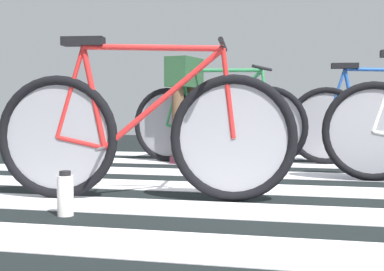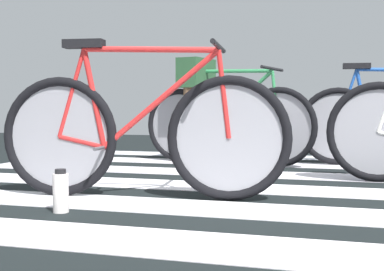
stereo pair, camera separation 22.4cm
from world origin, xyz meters
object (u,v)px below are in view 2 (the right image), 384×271
at_px(cyclist_3_of_4, 197,96).
at_px(water_bottle, 61,192).
at_px(bicycle_1_of_4, 141,133).
at_px(bicycle_3_of_4, 226,123).

xyz_separation_m(cyclist_3_of_4, water_bottle, (0.03, -2.58, -0.54)).
xyz_separation_m(bicycle_1_of_4, bicycle_3_of_4, (0.04, 2.00, 0.00)).
bearing_deg(water_bottle, bicycle_3_of_4, 83.83).
distance_m(bicycle_1_of_4, cyclist_3_of_4, 2.10).
distance_m(cyclist_3_of_4, water_bottle, 2.63).
bearing_deg(bicycle_3_of_4, water_bottle, -84.32).
bearing_deg(bicycle_1_of_4, bicycle_3_of_4, 81.73).
bearing_deg(bicycle_3_of_4, bicycle_1_of_4, -79.31).
relative_size(bicycle_1_of_4, bicycle_3_of_4, 1.01).
bearing_deg(bicycle_1_of_4, cyclist_3_of_4, 90.17).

